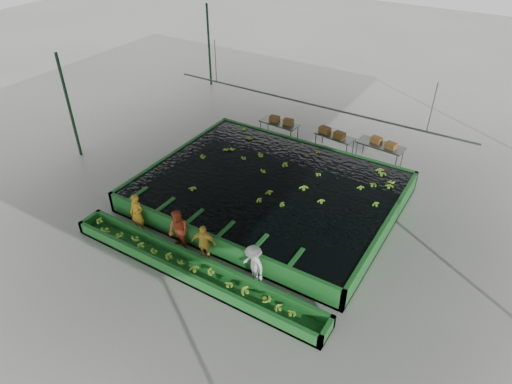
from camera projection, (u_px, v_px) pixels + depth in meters
The scene contains 21 objects.
ground at pixel (249, 219), 18.03m from camera, with size 80.00×80.00×0.00m, color gray.
shed_roof at pixel (248, 101), 15.18m from camera, with size 20.00×22.00×0.04m, color gray.
shed_posts at pixel (249, 165), 16.60m from camera, with size 20.00×22.00×5.00m, color #123519, non-canonical shape.
flotation_tank at pixel (269, 191), 18.82m from camera, with size 10.00×8.00×0.90m, color #1D6625, non-canonical shape.
tank_water at pixel (269, 183), 18.59m from camera, with size 9.70×7.70×0.00m, color black.
sorting_trough at pixel (192, 269), 15.37m from camera, with size 10.00×1.00×0.50m, color #1D6625, non-canonical shape.
cableway_rail at pixel (310, 104), 19.82m from camera, with size 0.08×0.08×14.00m, color #59605B.
rail_hanger_left at pixel (216, 61), 21.40m from camera, with size 0.04×0.04×2.00m, color #59605B.
rail_hanger_right at pixel (432, 108), 17.10m from camera, with size 0.04×0.04×2.00m, color #59605B.
worker_a at pixel (137, 214), 16.98m from camera, with size 0.59×0.39×1.62m, color orange.
worker_b at pixel (179, 231), 16.10m from camera, with size 0.82×0.63×1.68m, color #B44320.
worker_c at pixel (204, 243), 15.67m from camera, with size 0.89×0.37×1.52m, color gold.
worker_d at pixel (253, 265), 14.80m from camera, with size 0.99×0.57×1.54m, color silver.
packing_table_left at pixel (279, 131), 23.29m from camera, with size 2.01×0.80×0.91m, color #59605B, non-canonical shape.
packing_table_mid at pixel (334, 143), 22.22m from camera, with size 1.91×0.76×0.87m, color #59605B, non-canonical shape.
packing_table_right at pixel (379, 154), 21.27m from camera, with size 2.18×0.87×0.99m, color #59605B, non-canonical shape.
box_stack_left at pixel (281, 123), 23.02m from camera, with size 1.25×0.35×0.27m, color brown, non-canonical shape.
box_stack_mid at pixel (332, 135), 21.98m from camera, with size 1.35×0.38×0.29m, color brown, non-canonical shape.
box_stack_right at pixel (383, 145), 20.92m from camera, with size 1.25×0.35×0.27m, color brown, non-canonical shape.
floating_bananas at pixel (278, 174), 19.15m from camera, with size 8.15×5.56×0.11m, color #71AA29, non-canonical shape.
trough_bananas at pixel (192, 266), 15.28m from camera, with size 8.66×0.58×0.12m, color #71AA29, non-canonical shape.
Camera 1 is at (7.66, -11.97, 11.15)m, focal length 32.00 mm.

